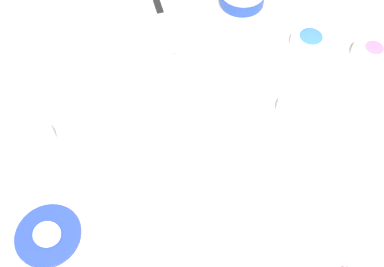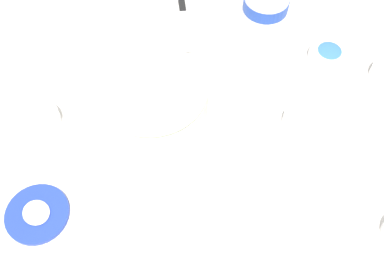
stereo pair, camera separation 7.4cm
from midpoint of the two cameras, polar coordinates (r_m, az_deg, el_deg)
The scene contains 8 objects.
ground_plane at distance 0.97m, azimuth 4.99°, elevation -3.12°, with size 1.54×1.54×0.00m, color silver.
frosted_cake at distance 0.98m, azimuth -2.98°, elevation 3.94°, with size 0.29×0.29×0.11m.
frosting_tub at distance 1.23m, azimuth 11.17°, elevation 15.95°, with size 0.12×0.12×0.07m.
frosting_tub_lid at distance 0.95m, azimuth -16.89°, elevation -9.86°, with size 0.13×0.13×0.02m.
spreading_knife at distance 1.23m, azimuth 0.65°, elevation 15.08°, with size 0.19×0.18×0.01m.
sprinkle_bowl_blue at distance 1.17m, azimuth 18.65°, elevation 9.35°, with size 0.10×0.10×0.04m.
sprinkle_bowl_orange at distance 1.03m, azimuth 15.91°, elevation 1.48°, with size 0.09×0.09×0.04m.
sprinkle_bowl_green at distance 1.05m, azimuth -17.05°, elevation 1.61°, with size 0.10×0.10×0.03m.
Camera 2 is at (-0.26, 0.38, 0.86)m, focal length 42.13 mm.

